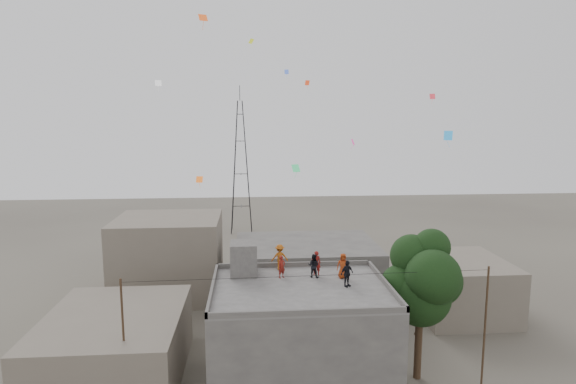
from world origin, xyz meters
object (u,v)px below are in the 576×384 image
object	(u,v)px
tree	(423,281)
person_dark_adult	(347,274)
stair_head_box	(244,259)
transmission_tower	(241,167)
person_red_adult	(316,263)

from	to	relation	value
tree	person_dark_adult	world-z (taller)	tree
stair_head_box	person_dark_adult	distance (m)	6.43
stair_head_box	tree	xyz separation A→B (m)	(10.57, -2.00, -1.00)
tree	person_dark_adult	xyz separation A→B (m)	(-4.70, -0.61, 0.76)
transmission_tower	person_red_adult	world-z (taller)	transmission_tower
stair_head_box	tree	size ratio (longest dim) A/B	0.22
tree	transmission_tower	size ratio (longest dim) A/B	0.45
stair_head_box	transmission_tower	xyz separation A→B (m)	(-0.80, 37.40, 1.97)
stair_head_box	transmission_tower	bearing A→B (deg)	91.23
stair_head_box	tree	world-z (taller)	tree
stair_head_box	person_red_adult	distance (m)	4.43
stair_head_box	person_red_adult	bearing A→B (deg)	-5.66
transmission_tower	person_red_adult	bearing A→B (deg)	-82.17
person_red_adult	stair_head_box	bearing A→B (deg)	0.72
person_red_adult	tree	bearing A→B (deg)	172.11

